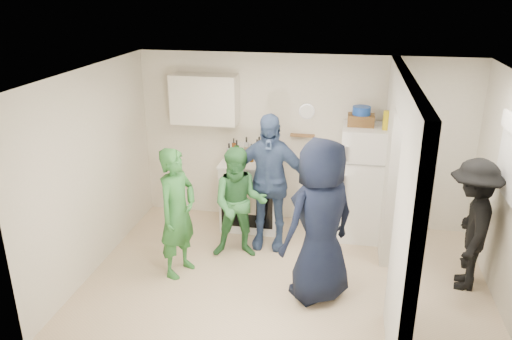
{
  "coord_description": "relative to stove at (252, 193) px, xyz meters",
  "views": [
    {
      "loc": [
        0.6,
        -5.23,
        3.4
      ],
      "look_at": [
        -0.45,
        0.4,
        1.25
      ],
      "focal_mm": 35.0,
      "sensor_mm": 36.0,
      "label": 1
    }
  ],
  "objects": [
    {
      "name": "yellow_cup_stack_stove",
      "position": [
        -0.12,
        -0.22,
        0.63
      ],
      "size": [
        0.09,
        0.09,
        0.25
      ],
      "primitive_type": "cylinder",
      "color": "#F7FF15",
      "rests_on": "stove"
    },
    {
      "name": "person_green_left",
      "position": [
        -0.63,
        -1.44,
        0.3
      ],
      "size": [
        0.56,
        0.69,
        1.62
      ],
      "primitive_type": "imported",
      "rotation": [
        0.0,
        0.0,
        1.23
      ],
      "color": "#2A6A32",
      "rests_on": "floor"
    },
    {
      "name": "wall_clock",
      "position": [
        0.74,
        0.31,
        1.19
      ],
      "size": [
        0.22,
        0.02,
        0.22
      ],
      "primitive_type": "cylinder",
      "rotation": [
        1.57,
        0.0,
        0.0
      ],
      "color": "white",
      "rests_on": "wall_back"
    },
    {
      "name": "bottle_d",
      "position": [
        0.01,
        -0.04,
        0.64
      ],
      "size": [
        0.06,
        0.06,
        0.27
      ],
      "primitive_type": "cylinder",
      "color": "#52320E",
      "rests_on": "stove"
    },
    {
      "name": "person_navy",
      "position": [
        1.09,
        -1.64,
        0.44
      ],
      "size": [
        1.09,
        1.07,
        1.89
      ],
      "primitive_type": "imported",
      "rotation": [
        0.0,
        0.0,
        -2.4
      ],
      "color": "black",
      "rests_on": "floor"
    },
    {
      "name": "bottle_c",
      "position": [
        -0.1,
        0.14,
        0.66
      ],
      "size": [
        0.07,
        0.07,
        0.31
      ],
      "primitive_type": "cylinder",
      "color": "silver",
      "rests_on": "stove"
    },
    {
      "name": "red_cup",
      "position": [
        0.22,
        -0.2,
        0.57
      ],
      "size": [
        0.09,
        0.09,
        0.12
      ],
      "primitive_type": "cylinder",
      "color": "red",
      "rests_on": "stove"
    },
    {
      "name": "floor",
      "position": [
        0.69,
        -1.37,
        -0.51
      ],
      "size": [
        4.8,
        4.8,
        0.0
      ],
      "primitive_type": "plane",
      "color": "beige",
      "rests_on": "ground"
    },
    {
      "name": "wall_front",
      "position": [
        0.69,
        -3.07,
        0.74
      ],
      "size": [
        4.8,
        0.0,
        4.8
      ],
      "primitive_type": "plane",
      "rotation": [
        -1.57,
        0.0,
        0.0
      ],
      "color": "silver",
      "rests_on": "floor"
    },
    {
      "name": "bottle_f",
      "position": [
        0.18,
        0.02,
        0.64
      ],
      "size": [
        0.07,
        0.07,
        0.26
      ],
      "primitive_type": "cylinder",
      "color": "#14391C",
      "rests_on": "stove"
    },
    {
      "name": "blue_bowl",
      "position": [
        1.49,
        0.02,
        1.31
      ],
      "size": [
        0.24,
        0.24,
        0.11
      ],
      "primitive_type": "cylinder",
      "color": "#153B96",
      "rests_on": "wicker_basket"
    },
    {
      "name": "person_nook",
      "position": [
        2.79,
        -1.1,
        0.29
      ],
      "size": [
        0.78,
        1.12,
        1.59
      ],
      "primitive_type": "imported",
      "rotation": [
        0.0,
        0.0,
        -1.77
      ],
      "color": "black",
      "rests_on": "floor"
    },
    {
      "name": "spice_shelf",
      "position": [
        0.69,
        0.28,
        0.84
      ],
      "size": [
        0.35,
        0.08,
        0.03
      ],
      "primitive_type": "cube",
      "color": "olive",
      "rests_on": "wall_back"
    },
    {
      "name": "partition_pier_back",
      "position": [
        1.89,
        -0.27,
        0.74
      ],
      "size": [
        0.12,
        1.2,
        2.5
      ],
      "primitive_type": "cube",
      "color": "silver",
      "rests_on": "floor"
    },
    {
      "name": "stove",
      "position": [
        0.0,
        0.0,
        0.0
      ],
      "size": [
        0.85,
        0.71,
        1.01
      ],
      "primitive_type": "cube",
      "color": "white",
      "rests_on": "floor"
    },
    {
      "name": "person_green_center",
      "position": [
        0.02,
        -0.9,
        0.24
      ],
      "size": [
        0.81,
        0.68,
        1.49
      ],
      "primitive_type": "imported",
      "rotation": [
        0.0,
        0.0,
        0.17
      ],
      "color": "#3B8641",
      "rests_on": "floor"
    },
    {
      "name": "bottle_b",
      "position": [
        -0.19,
        -0.08,
        0.67
      ],
      "size": [
        0.07,
        0.07,
        0.33
      ],
      "primitive_type": "cylinder",
      "color": "#20591D",
      "rests_on": "stove"
    },
    {
      "name": "person_denim",
      "position": [
        0.33,
        -0.55,
        0.43
      ],
      "size": [
        1.1,
        0.46,
        1.87
      ],
      "primitive_type": "imported",
      "rotation": [
        0.0,
        0.0,
        -0.01
      ],
      "color": "#39567D",
      "rests_on": "floor"
    },
    {
      "name": "ceiling",
      "position": [
        0.69,
        -1.37,
        1.99
      ],
      "size": [
        4.8,
        4.8,
        0.0
      ],
      "primitive_type": "plane",
      "rotation": [
        3.14,
        0.0,
        0.0
      ],
      "color": "white",
      "rests_on": "wall_back"
    },
    {
      "name": "wall_back",
      "position": [
        0.69,
        0.33,
        0.74
      ],
      "size": [
        4.8,
        0.0,
        4.8
      ],
      "primitive_type": "plane",
      "rotation": [
        1.57,
        0.0,
        0.0
      ],
      "color": "silver",
      "rests_on": "floor"
    },
    {
      "name": "bottle_e",
      "position": [
        0.08,
        0.18,
        0.66
      ],
      "size": [
        0.08,
        0.08,
        0.31
      ],
      "primitive_type": "cylinder",
      "color": "#A4A9B6",
      "rests_on": "stove"
    },
    {
      "name": "wall_left",
      "position": [
        -1.71,
        -1.37,
        0.74
      ],
      "size": [
        0.0,
        3.4,
        3.4
      ],
      "primitive_type": "plane",
      "rotation": [
        1.57,
        0.0,
        1.57
      ],
      "color": "silver",
      "rests_on": "floor"
    },
    {
      "name": "bottle_g",
      "position": [
        0.27,
        0.12,
        0.67
      ],
      "size": [
        0.06,
        0.06,
        0.32
      ],
      "primitive_type": "cylinder",
      "color": "olive",
      "rests_on": "stove"
    },
    {
      "name": "partition_pier_front",
      "position": [
        1.89,
        -2.47,
        0.74
      ],
      "size": [
        0.12,
        1.2,
        2.5
      ],
      "primitive_type": "cube",
      "color": "silver",
      "rests_on": "floor"
    },
    {
      "name": "bottle_a",
      "position": [
        -0.29,
        0.13,
        0.65
      ],
      "size": [
        0.06,
        0.06,
        0.28
      ],
      "primitive_type": "cylinder",
      "color": "brown",
      "rests_on": "stove"
    },
    {
      "name": "upper_cabinet",
      "position": [
        -0.71,
        0.15,
        1.34
      ],
      "size": [
        0.95,
        0.34,
        0.7
      ],
      "primitive_type": "cube",
      "color": "silver",
      "rests_on": "wall_back"
    },
    {
      "name": "nook_window_frame",
      "position": [
        3.06,
        -1.17,
        1.14
      ],
      "size": [
        0.04,
        0.76,
        0.86
      ],
      "primitive_type": "cube",
      "color": "white",
      "rests_on": "wall_right"
    },
    {
      "name": "yellow_cup_stack_top",
      "position": [
        1.81,
        -0.13,
        1.23
      ],
      "size": [
        0.09,
        0.09,
        0.25
      ],
      "primitive_type": "cylinder",
      "color": "gold",
      "rests_on": "fridge"
    },
    {
      "name": "bottle_h",
      "position": [
        -0.3,
        -0.1,
        0.65
      ],
      "size": [
        0.07,
        0.07,
        0.28
      ],
      "primitive_type": "cylinder",
      "color": "silver",
      "rests_on": "stove"
    },
    {
      "name": "wicker_basket",
      "position": [
        1.49,
        0.02,
        1.18
      ],
      "size": [
        0.35,
        0.25,
        0.15
      ],
      "primitive_type": "cube",
      "color": "brown",
      "rests_on": "fridge"
    },
    {
      "name": "fridge",
      "position": [
        1.59,
        -0.03,
        0.3
      ],
      "size": [
        0.66,
        0.64,
        1.61
      ],
      "primitive_type": "cube",
      "color": "white",
      "rests_on": "floor"
    },
    {
      "name": "partition_header",
      "position": [
        1.89,
        -1.37,
        1.79
      ],
      "size": [
        0.12,
        1.0,
        0.4
      ],
      "primitive_type": "cube",
      "color": "silver",
      "rests_on": "partition_pier_back"
    },
    {
      "name": "bottle_i",
      "position": [
        0.06,
        0.1,
        0.65
      ],
      "size": [
        0.06,
        0.06,
        0.29
      ],
      "primitive_type": "cylinder",
      "color": "#592B0F",
      "rests_on": "stove"
    }
  ]
}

